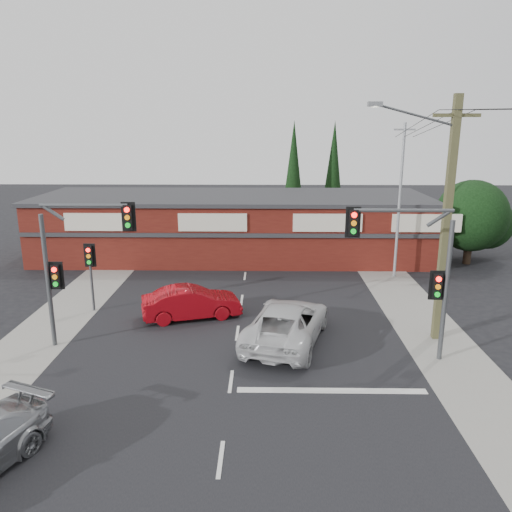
{
  "coord_description": "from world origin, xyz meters",
  "views": [
    {
      "loc": [
        1.17,
        -16.9,
        8.82
      ],
      "look_at": [
        0.82,
        3.0,
        3.6
      ],
      "focal_mm": 35.0,
      "sensor_mm": 36.0,
      "label": 1
    }
  ],
  "objects_px": {
    "red_sedan": "(192,303)",
    "utility_pole": "(444,214)",
    "white_suv": "(287,323)",
    "shop_building": "(233,225)"
  },
  "relations": [
    {
      "from": "red_sedan",
      "to": "utility_pole",
      "type": "xyz_separation_m",
      "value": [
        10.61,
        -2.16,
        4.64
      ]
    },
    {
      "from": "white_suv",
      "to": "red_sedan",
      "type": "xyz_separation_m",
      "value": [
        -4.37,
        2.59,
        -0.08
      ]
    },
    {
      "from": "red_sedan",
      "to": "white_suv",
      "type": "bearing_deg",
      "value": -137.04
    },
    {
      "from": "white_suv",
      "to": "utility_pole",
      "type": "relative_size",
      "value": 0.6
    },
    {
      "from": "shop_building",
      "to": "utility_pole",
      "type": "height_order",
      "value": "utility_pole"
    },
    {
      "from": "red_sedan",
      "to": "shop_building",
      "type": "height_order",
      "value": "shop_building"
    },
    {
      "from": "shop_building",
      "to": "utility_pole",
      "type": "relative_size",
      "value": 2.73
    },
    {
      "from": "white_suv",
      "to": "utility_pole",
      "type": "height_order",
      "value": "utility_pole"
    },
    {
      "from": "white_suv",
      "to": "shop_building",
      "type": "distance_m",
      "value": 14.81
    },
    {
      "from": "white_suv",
      "to": "red_sedan",
      "type": "bearing_deg",
      "value": -15.19
    }
  ]
}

